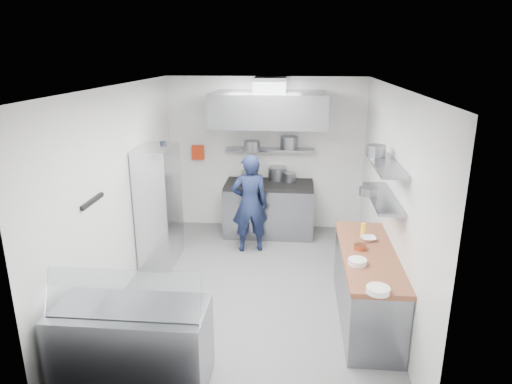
# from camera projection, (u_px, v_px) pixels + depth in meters

# --- Properties ---
(floor) EXTENTS (5.00, 5.00, 0.00)m
(floor) POSITION_uv_depth(u_px,v_px,m) (252.00, 289.00, 6.46)
(floor) COLOR #575759
(floor) RESTS_ON ground
(ceiling) EXTENTS (5.00, 5.00, 0.00)m
(ceiling) POSITION_uv_depth(u_px,v_px,m) (252.00, 87.00, 5.63)
(ceiling) COLOR silver
(ceiling) RESTS_ON wall_back
(wall_back) EXTENTS (3.60, 2.80, 0.02)m
(wall_back) POSITION_uv_depth(u_px,v_px,m) (265.00, 154.00, 8.42)
(wall_back) COLOR white
(wall_back) RESTS_ON floor
(wall_front) EXTENTS (3.60, 2.80, 0.02)m
(wall_front) POSITION_uv_depth(u_px,v_px,m) (221.00, 287.00, 3.66)
(wall_front) COLOR white
(wall_front) RESTS_ON floor
(wall_left) EXTENTS (2.80, 5.00, 0.02)m
(wall_left) POSITION_uv_depth(u_px,v_px,m) (120.00, 191.00, 6.20)
(wall_left) COLOR white
(wall_left) RESTS_ON floor
(wall_right) EXTENTS (2.80, 5.00, 0.02)m
(wall_right) POSITION_uv_depth(u_px,v_px,m) (390.00, 198.00, 5.89)
(wall_right) COLOR white
(wall_right) RESTS_ON floor
(gas_range) EXTENTS (1.60, 0.80, 0.90)m
(gas_range) POSITION_uv_depth(u_px,v_px,m) (269.00, 210.00, 8.31)
(gas_range) COLOR gray
(gas_range) RESTS_ON floor
(cooktop) EXTENTS (1.57, 0.78, 0.06)m
(cooktop) POSITION_uv_depth(u_px,v_px,m) (269.00, 185.00, 8.17)
(cooktop) COLOR black
(cooktop) RESTS_ON gas_range
(stock_pot_left) EXTENTS (0.31, 0.31, 0.20)m
(stock_pot_left) POSITION_uv_depth(u_px,v_px,m) (250.00, 176.00, 8.23)
(stock_pot_left) COLOR slate
(stock_pot_left) RESTS_ON cooktop
(stock_pot_mid) EXTENTS (0.33, 0.33, 0.24)m
(stock_pot_mid) POSITION_uv_depth(u_px,v_px,m) (277.00, 173.00, 8.35)
(stock_pot_mid) COLOR slate
(stock_pot_mid) RESTS_ON cooktop
(stock_pot_right) EXTENTS (0.23, 0.23, 0.16)m
(stock_pot_right) POSITION_uv_depth(u_px,v_px,m) (290.00, 177.00, 8.24)
(stock_pot_right) COLOR slate
(stock_pot_right) RESTS_ON cooktop
(over_range_shelf) EXTENTS (1.60, 0.30, 0.04)m
(over_range_shelf) POSITION_uv_depth(u_px,v_px,m) (270.00, 150.00, 8.23)
(over_range_shelf) COLOR gray
(over_range_shelf) RESTS_ON wall_back
(shelf_pot_a) EXTENTS (0.27, 0.27, 0.18)m
(shelf_pot_a) POSITION_uv_depth(u_px,v_px,m) (252.00, 146.00, 7.99)
(shelf_pot_a) COLOR slate
(shelf_pot_a) RESTS_ON over_range_shelf
(shelf_pot_b) EXTENTS (0.31, 0.31, 0.22)m
(shelf_pot_b) POSITION_uv_depth(u_px,v_px,m) (289.00, 143.00, 8.19)
(shelf_pot_b) COLOR slate
(shelf_pot_b) RESTS_ON over_range_shelf
(extractor_hood) EXTENTS (1.90, 1.15, 0.55)m
(extractor_hood) POSITION_uv_depth(u_px,v_px,m) (269.00, 109.00, 7.60)
(extractor_hood) COLOR gray
(extractor_hood) RESTS_ON wall_back
(hood_duct) EXTENTS (0.55, 0.55, 0.24)m
(hood_duct) POSITION_uv_depth(u_px,v_px,m) (270.00, 85.00, 7.70)
(hood_duct) COLOR slate
(hood_duct) RESTS_ON extractor_hood
(red_firebox) EXTENTS (0.22, 0.10, 0.26)m
(red_firebox) POSITION_uv_depth(u_px,v_px,m) (198.00, 152.00, 8.47)
(red_firebox) COLOR red
(red_firebox) RESTS_ON wall_back
(chef) EXTENTS (0.68, 0.53, 1.65)m
(chef) POSITION_uv_depth(u_px,v_px,m) (250.00, 204.00, 7.49)
(chef) COLOR #131B3A
(chef) RESTS_ON floor
(wire_rack) EXTENTS (0.50, 0.90, 1.85)m
(wire_rack) POSITION_uv_depth(u_px,v_px,m) (159.00, 205.00, 7.08)
(wire_rack) COLOR silver
(wire_rack) RESTS_ON floor
(rack_bin_a) EXTENTS (0.15, 0.19, 0.17)m
(rack_bin_a) POSITION_uv_depth(u_px,v_px,m) (162.00, 211.00, 7.21)
(rack_bin_a) COLOR white
(rack_bin_a) RESTS_ON wire_rack
(rack_bin_b) EXTENTS (0.13, 0.17, 0.15)m
(rack_bin_b) POSITION_uv_depth(u_px,v_px,m) (167.00, 173.00, 7.48)
(rack_bin_b) COLOR yellow
(rack_bin_b) RESTS_ON wire_rack
(rack_jar) EXTENTS (0.10, 0.10, 0.18)m
(rack_jar) POSITION_uv_depth(u_px,v_px,m) (163.00, 147.00, 7.05)
(rack_jar) COLOR black
(rack_jar) RESTS_ON wire_rack
(knife_strip) EXTENTS (0.04, 0.55, 0.05)m
(knife_strip) POSITION_uv_depth(u_px,v_px,m) (92.00, 201.00, 5.30)
(knife_strip) COLOR black
(knife_strip) RESTS_ON wall_left
(prep_counter_base) EXTENTS (0.62, 2.00, 0.84)m
(prep_counter_base) POSITION_uv_depth(u_px,v_px,m) (366.00, 288.00, 5.63)
(prep_counter_base) COLOR gray
(prep_counter_base) RESTS_ON floor
(prep_counter_top) EXTENTS (0.65, 2.04, 0.06)m
(prep_counter_top) POSITION_uv_depth(u_px,v_px,m) (369.00, 254.00, 5.50)
(prep_counter_top) COLOR brown
(prep_counter_top) RESTS_ON prep_counter_base
(plate_stack_a) EXTENTS (0.24, 0.24, 0.06)m
(plate_stack_a) POSITION_uv_depth(u_px,v_px,m) (378.00, 290.00, 4.56)
(plate_stack_a) COLOR white
(plate_stack_a) RESTS_ON prep_counter_top
(plate_stack_b) EXTENTS (0.21, 0.21, 0.06)m
(plate_stack_b) POSITION_uv_depth(u_px,v_px,m) (357.00, 262.00, 5.17)
(plate_stack_b) COLOR white
(plate_stack_b) RESTS_ON prep_counter_top
(copper_pan) EXTENTS (0.15, 0.15, 0.06)m
(copper_pan) POSITION_uv_depth(u_px,v_px,m) (360.00, 247.00, 5.57)
(copper_pan) COLOR #B55933
(copper_pan) RESTS_ON prep_counter_top
(squeeze_bottle) EXTENTS (0.06, 0.06, 0.18)m
(squeeze_bottle) POSITION_uv_depth(u_px,v_px,m) (363.00, 230.00, 5.94)
(squeeze_bottle) COLOR yellow
(squeeze_bottle) RESTS_ON prep_counter_top
(mixing_bowl) EXTENTS (0.21, 0.21, 0.05)m
(mixing_bowl) POSITION_uv_depth(u_px,v_px,m) (368.00, 239.00, 5.83)
(mixing_bowl) COLOR white
(mixing_bowl) RESTS_ON prep_counter_top
(wall_shelf_lower) EXTENTS (0.30, 1.30, 0.04)m
(wall_shelf_lower) POSITION_uv_depth(u_px,v_px,m) (382.00, 198.00, 5.59)
(wall_shelf_lower) COLOR gray
(wall_shelf_lower) RESTS_ON wall_right
(wall_shelf_upper) EXTENTS (0.30, 1.30, 0.04)m
(wall_shelf_upper) POSITION_uv_depth(u_px,v_px,m) (385.00, 164.00, 5.46)
(wall_shelf_upper) COLOR gray
(wall_shelf_upper) RESTS_ON wall_right
(shelf_pot_c) EXTENTS (0.22, 0.22, 0.10)m
(shelf_pot_c) POSITION_uv_depth(u_px,v_px,m) (368.00, 191.00, 5.60)
(shelf_pot_c) COLOR slate
(shelf_pot_c) RESTS_ON wall_shelf_lower
(shelf_pot_d) EXTENTS (0.24, 0.24, 0.14)m
(shelf_pot_d) POSITION_uv_depth(u_px,v_px,m) (376.00, 151.00, 5.79)
(shelf_pot_d) COLOR slate
(shelf_pot_d) RESTS_ON wall_shelf_upper
(display_case) EXTENTS (1.50, 0.70, 0.85)m
(display_case) POSITION_uv_depth(u_px,v_px,m) (133.00, 346.00, 4.51)
(display_case) COLOR gray
(display_case) RESTS_ON floor
(display_glass) EXTENTS (1.47, 0.19, 0.42)m
(display_glass) POSITION_uv_depth(u_px,v_px,m) (123.00, 294.00, 4.21)
(display_glass) COLOR silver
(display_glass) RESTS_ON display_case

